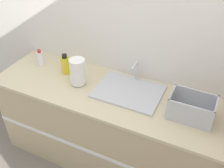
{
  "coord_description": "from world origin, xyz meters",
  "views": [
    {
      "loc": [
        0.83,
        -1.29,
        2.31
      ],
      "look_at": [
        0.07,
        0.3,
        1.01
      ],
      "focal_mm": 42.0,
      "sensor_mm": 36.0,
      "label": 1
    }
  ],
  "objects_px": {
    "paper_towel_roll": "(78,72)",
    "dish_rack": "(191,109)",
    "bottle_yellow": "(65,65)",
    "bottle_white_spray": "(40,58)",
    "sink": "(129,90)"
  },
  "relations": [
    {
      "from": "sink",
      "to": "dish_rack",
      "type": "xyz_separation_m",
      "value": [
        0.55,
        -0.09,
        0.06
      ]
    },
    {
      "from": "dish_rack",
      "to": "bottle_yellow",
      "type": "xyz_separation_m",
      "value": [
        -1.21,
        0.1,
        0.01
      ]
    },
    {
      "from": "paper_towel_roll",
      "to": "bottle_white_spray",
      "type": "relative_size",
      "value": 1.51
    },
    {
      "from": "sink",
      "to": "dish_rack",
      "type": "distance_m",
      "value": 0.56
    },
    {
      "from": "paper_towel_roll",
      "to": "dish_rack",
      "type": "height_order",
      "value": "paper_towel_roll"
    },
    {
      "from": "dish_rack",
      "to": "bottle_white_spray",
      "type": "relative_size",
      "value": 2.03
    },
    {
      "from": "sink",
      "to": "bottle_white_spray",
      "type": "bearing_deg",
      "value": 177.81
    },
    {
      "from": "sink",
      "to": "bottle_yellow",
      "type": "relative_size",
      "value": 2.84
    },
    {
      "from": "dish_rack",
      "to": "bottle_yellow",
      "type": "bearing_deg",
      "value": 175.13
    },
    {
      "from": "sink",
      "to": "dish_rack",
      "type": "relative_size",
      "value": 1.7
    },
    {
      "from": "paper_towel_roll",
      "to": "sink",
      "type": "bearing_deg",
      "value": 10.09
    },
    {
      "from": "sink",
      "to": "paper_towel_roll",
      "type": "height_order",
      "value": "paper_towel_roll"
    },
    {
      "from": "bottle_white_spray",
      "to": "paper_towel_roll",
      "type": "bearing_deg",
      "value": -13.01
    },
    {
      "from": "bottle_white_spray",
      "to": "bottle_yellow",
      "type": "xyz_separation_m",
      "value": [
        0.31,
        -0.02,
        0.02
      ]
    },
    {
      "from": "sink",
      "to": "bottle_white_spray",
      "type": "distance_m",
      "value": 0.98
    }
  ]
}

